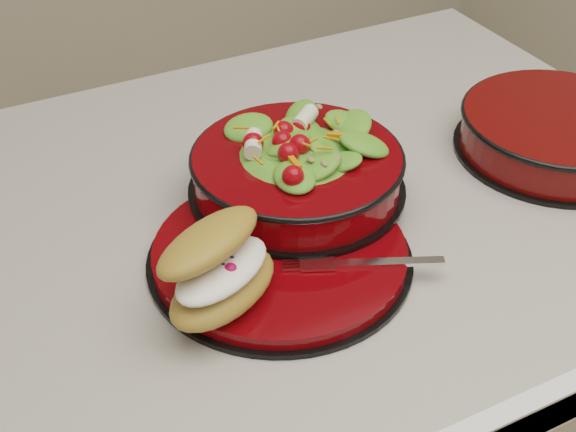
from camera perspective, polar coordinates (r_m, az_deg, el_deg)
name	(u,v)px	position (r m, az deg, el deg)	size (l,w,h in m)	color
dinner_plate	(281,254)	(0.84, -0.51, -2.74)	(0.28, 0.28, 0.02)	black
salad_bowl	(297,163)	(0.89, 0.64, 3.76)	(0.25, 0.25, 0.10)	black
croissant	(219,268)	(0.75, -4.90, -3.72)	(0.15, 0.14, 0.08)	#B17D36
fork	(367,263)	(0.81, 5.63, -3.34)	(0.14, 0.07, 0.00)	silver
extra_bowl	(558,131)	(1.06, 18.63, 5.76)	(0.25, 0.25, 0.05)	black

